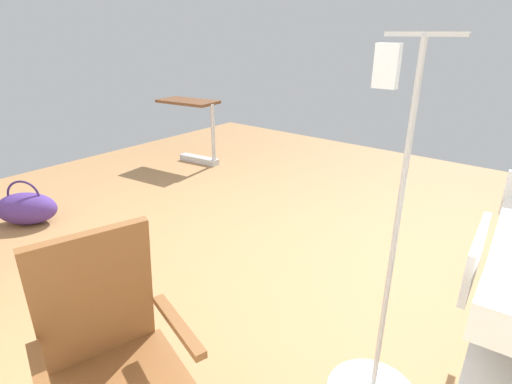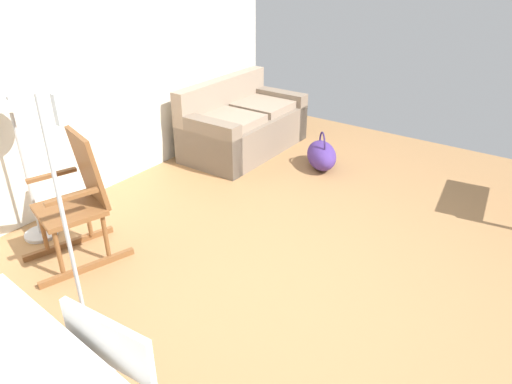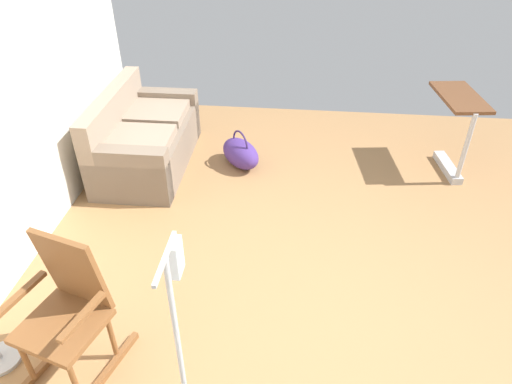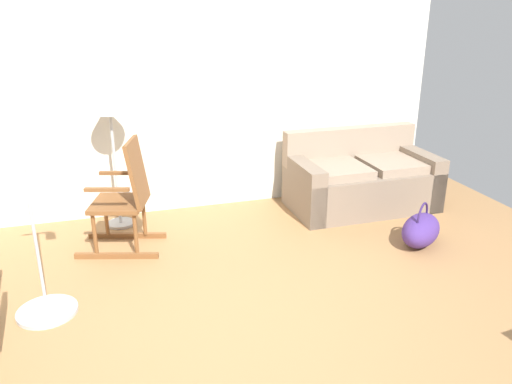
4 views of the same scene
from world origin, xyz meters
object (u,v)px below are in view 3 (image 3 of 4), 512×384
(overbed_table, at_px, (456,125))
(duffel_bag, at_px, (241,153))
(rocking_chair, at_px, (68,311))
(couch, at_px, (145,140))

(overbed_table, height_order, duffel_bag, overbed_table)
(rocking_chair, height_order, overbed_table, rocking_chair)
(couch, xyz_separation_m, rocking_chair, (-2.58, -0.32, 0.20))
(overbed_table, relative_size, duffel_bag, 1.36)
(couch, height_order, rocking_chair, rocking_chair)
(couch, height_order, overbed_table, couch)
(couch, relative_size, rocking_chair, 1.53)
(rocking_chair, bearing_deg, overbed_table, -47.09)
(rocking_chair, distance_m, overbed_table, 4.17)
(rocking_chair, bearing_deg, duffel_bag, -15.59)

